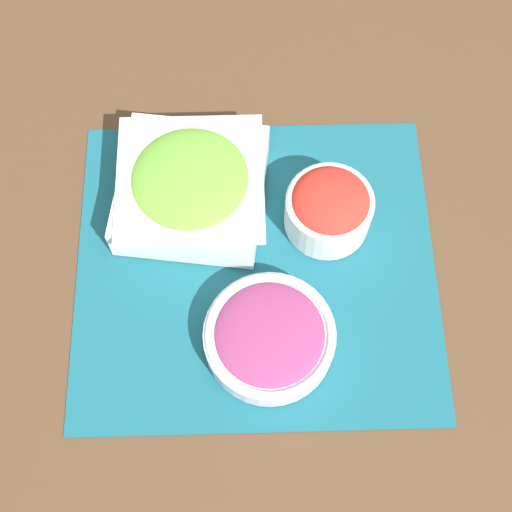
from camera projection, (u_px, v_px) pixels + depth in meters
ground_plane at (256, 266)px, 0.98m from camera, size 3.00×3.00×0.00m
placemat at (256, 265)px, 0.98m from camera, size 0.49×0.45×0.00m
lettuce_bowl at (191, 186)px, 0.98m from camera, size 0.22×0.22×0.08m
onion_bowl at (269, 337)px, 0.91m from camera, size 0.17×0.17×0.05m
tomato_bowl at (329, 208)px, 0.96m from camera, size 0.12×0.12×0.08m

